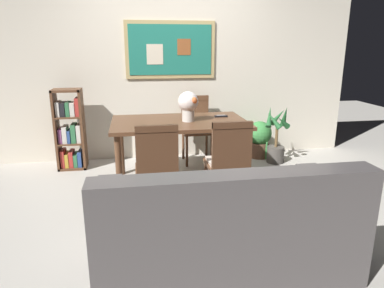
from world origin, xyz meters
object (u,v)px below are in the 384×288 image
Objects in this scene: dining_chair_near_left at (157,162)px; dining_chair_far_right at (196,123)px; flower_vase at (188,104)px; bookshelf at (70,132)px; dining_chair_near_right at (229,157)px; dining_table at (179,129)px; tv_remote at (221,116)px; leather_couch at (225,232)px; potted_ivy at (259,138)px; potted_palm at (276,140)px.

dining_chair_near_left is 1.73m from dining_chair_far_right.
dining_chair_near_left is at bearing -118.34° from flower_vase.
bookshelf is 3.10× the size of flower_vase.
dining_chair_near_left is at bearing -56.67° from bookshelf.
dining_chair_near_right is 1.00× the size of dining_chair_far_right.
dining_chair_near_left is at bearing -111.51° from dining_table.
bookshelf reaches higher than tv_remote.
flower_vase is at bearing 89.82° from leather_couch.
dining_chair_far_right is at bearing 91.56° from dining_chair_near_right.
dining_table is 1.46× the size of bookshelf.
leather_couch is 5.31× the size of flower_vase.
dining_chair_near_right is 0.96m from tv_remote.
dining_chair_near_left is 0.97m from flower_vase.
dining_chair_far_right is at bearing 67.69° from dining_chair_near_left.
dining_chair_near_left is at bearing -112.31° from dining_chair_far_right.
dining_chair_near_right is at bearing 2.60° from dining_chair_near_left.
tv_remote is (0.85, 0.95, 0.22)m from dining_chair_near_left.
dining_chair_near_right is at bearing 73.73° from leather_couch.
bookshelf reaches higher than potted_ivy.
dining_chair_near_right is 2.30m from bookshelf.
leather_couch reaches higher than tv_remote.
dining_chair_near_right is 1.67m from potted_palm.
dining_chair_near_right is at bearing -99.07° from tv_remote.
bookshelf is at bearing 151.08° from dining_table.
tv_remote is at bearing 77.17° from leather_couch.
dining_chair_near_left reaches higher than potted_ivy.
flower_vase reaches higher than leather_couch.
dining_chair_near_left is 1.58× the size of potted_ivy.
dining_chair_far_right is (-0.04, 1.57, 0.00)m from dining_chair_near_right.
flower_vase is (-0.24, -0.82, 0.41)m from dining_chair_far_right.
dining_chair_far_right is at bearing 106.28° from tv_remote.
dining_table is 1.54m from potted_palm.
dining_chair_near_right is 1.82m from potted_ivy.
flower_vase is (1.44, -0.78, 0.45)m from bookshelf.
dining_chair_far_right is 1.13m from potted_palm.
potted_ivy is (1.18, 2.55, -0.03)m from leather_couch.
dining_chair_near_left is at bearing -131.64° from tv_remote.
bookshelf is 1.82× the size of potted_ivy.
potted_ivy is 0.31m from potted_palm.
flower_vase is at bearing 110.62° from dining_chair_near_right.
potted_ivy is at bearing 1.04° from bookshelf.
dining_chair_far_right is at bearing 1.54° from bookshelf.
flower_vase is at bearing -157.76° from tv_remote.
potted_palm is 5.21× the size of tv_remote.
dining_chair_far_right is 0.71m from tv_remote.
dining_chair_far_right is at bearing 165.62° from potted_palm.
tv_remote is (0.43, 0.17, -0.19)m from flower_vase.
dining_chair_far_right is 0.97m from potted_ivy.
dining_chair_near_left is 5.83× the size of tv_remote.
potted_ivy is at bearing 45.15° from dining_chair_near_left.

